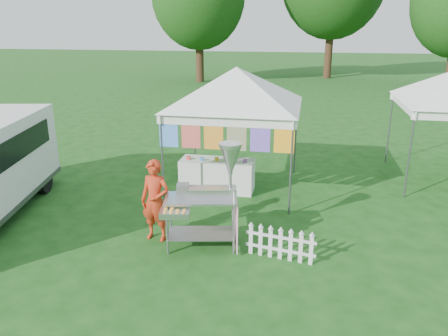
# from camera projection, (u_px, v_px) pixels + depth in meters

# --- Properties ---
(ground) EXTENTS (120.00, 120.00, 0.00)m
(ground) POSITION_uv_depth(u_px,v_px,m) (203.00, 255.00, 7.86)
(ground) COLOR #174313
(ground) RESTS_ON ground
(canopy_main) EXTENTS (4.24, 4.24, 3.45)m
(canopy_main) POSITION_uv_depth(u_px,v_px,m) (236.00, 67.00, 10.18)
(canopy_main) COLOR #59595E
(canopy_main) RESTS_ON ground
(donut_cart) EXTENTS (1.45, 1.21, 1.98)m
(donut_cart) POSITION_uv_depth(u_px,v_px,m) (212.00, 188.00, 7.78)
(donut_cart) COLOR gray
(donut_cart) RESTS_ON ground
(vendor) EXTENTS (0.62, 0.45, 1.58)m
(vendor) POSITION_uv_depth(u_px,v_px,m) (155.00, 201.00, 8.20)
(vendor) COLOR red
(vendor) RESTS_ON ground
(picket_fence) EXTENTS (1.24, 0.25, 0.56)m
(picket_fence) POSITION_uv_depth(u_px,v_px,m) (280.00, 244.00, 7.62)
(picket_fence) COLOR silver
(picket_fence) RESTS_ON ground
(display_table) EXTENTS (1.80, 0.70, 0.78)m
(display_table) POSITION_uv_depth(u_px,v_px,m) (217.00, 175.00, 10.81)
(display_table) COLOR white
(display_table) RESTS_ON ground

